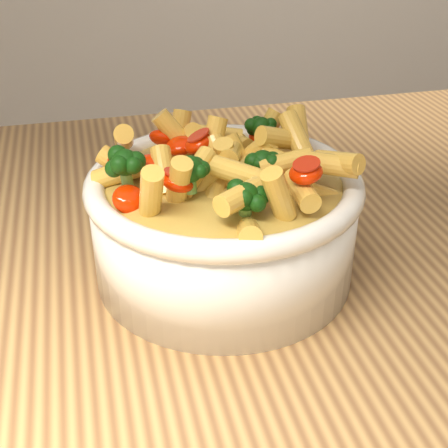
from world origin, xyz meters
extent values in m
cube|color=tan|center=(0.00, 0.00, 0.88)|extent=(1.20, 0.80, 0.04)
cylinder|color=white|center=(-0.11, -0.01, 0.94)|extent=(0.22, 0.22, 0.09)
ellipsoid|color=white|center=(-0.11, -0.01, 0.92)|extent=(0.20, 0.20, 0.03)
torus|color=white|center=(-0.11, -0.01, 0.99)|extent=(0.23, 0.23, 0.02)
ellipsoid|color=gold|center=(-0.11, -0.01, 0.99)|extent=(0.19, 0.19, 0.02)
camera|label=1|loc=(-0.21, -0.45, 1.21)|focal=50.00mm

